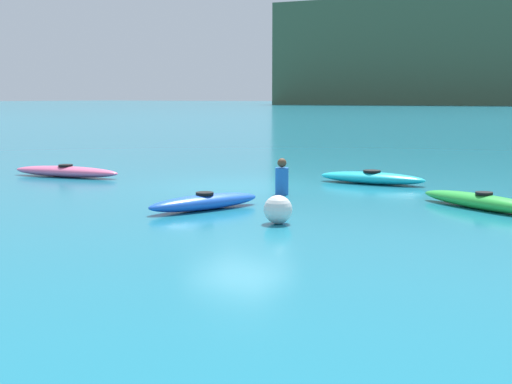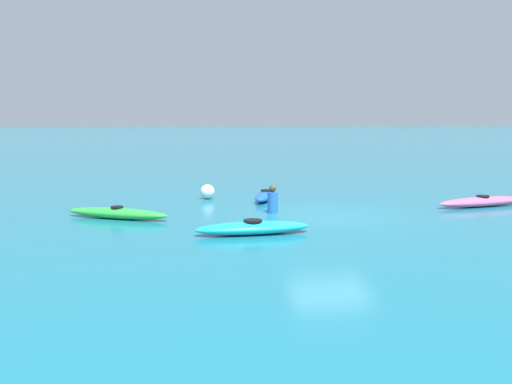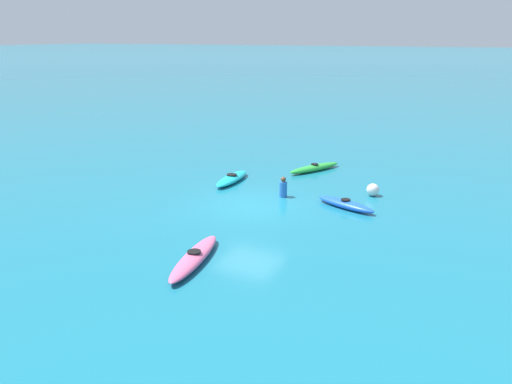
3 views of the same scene
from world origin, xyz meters
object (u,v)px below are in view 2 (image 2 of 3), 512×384
object	(u,v)px
kayak_pink	(483,202)
kayak_green	(117,213)
kayak_cyan	(253,228)
buoy_white	(208,192)
kayak_blue	(266,195)
person_near_shore	(273,201)

from	to	relation	value
kayak_pink	kayak_green	bearing A→B (deg)	2.95
kayak_cyan	buoy_white	size ratio (longest dim) A/B	5.58
kayak_cyan	buoy_white	distance (m)	6.45
kayak_green	buoy_white	world-z (taller)	buoy_white
kayak_green	kayak_cyan	size ratio (longest dim) A/B	1.07
kayak_blue	kayak_pink	size ratio (longest dim) A/B	0.75
kayak_cyan	person_near_shore	world-z (taller)	person_near_shore
kayak_blue	kayak_cyan	bearing A→B (deg)	77.56
kayak_pink	buoy_white	distance (m)	9.55
person_near_shore	kayak_blue	bearing A→B (deg)	-95.02
kayak_pink	person_near_shore	size ratio (longest dim) A/B	4.07
kayak_cyan	person_near_shore	distance (m)	3.25
kayak_green	kayak_cyan	xyz separation A→B (m)	(-3.64, 2.72, 0.00)
kayak_cyan	kayak_pink	xyz separation A→B (m)	(-8.25, -3.33, -0.00)
kayak_blue	kayak_cyan	xyz separation A→B (m)	(1.29, 5.86, 0.00)
buoy_white	person_near_shore	world-z (taller)	person_near_shore
kayak_blue	buoy_white	size ratio (longest dim) A/B	5.04
kayak_blue	person_near_shore	xyz separation A→B (m)	(0.25, 2.79, 0.22)
kayak_cyan	person_near_shore	size ratio (longest dim) A/B	3.39
kayak_blue	kayak_green	bearing A→B (deg)	32.51
kayak_green	buoy_white	xyz separation A→B (m)	(-2.84, -3.68, 0.11)
kayak_green	buoy_white	size ratio (longest dim) A/B	5.96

